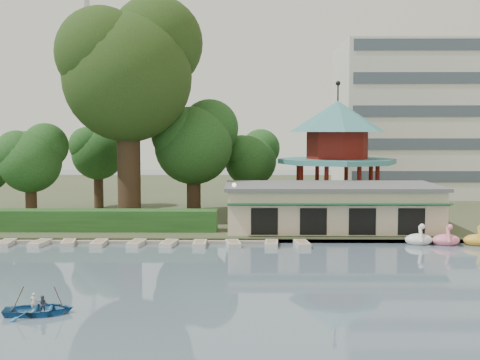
{
  "coord_description": "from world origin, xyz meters",
  "views": [
    {
      "loc": [
        2.48,
        -30.71,
        8.96
      ],
      "look_at": [
        2.0,
        18.0,
        5.0
      ],
      "focal_mm": 45.0,
      "sensor_mm": 36.0,
      "label": 1
    }
  ],
  "objects_px": {
    "dock": "(67,241)",
    "pavilion": "(337,145)",
    "rowboat_with_passengers": "(38,305)",
    "big_tree": "(130,66)",
    "boathouse": "(331,206)"
  },
  "relations": [
    {
      "from": "big_tree",
      "to": "rowboat_with_passengers",
      "type": "height_order",
      "value": "big_tree"
    },
    {
      "from": "rowboat_with_passengers",
      "to": "pavilion",
      "type": "bearing_deg",
      "value": 59.89
    },
    {
      "from": "pavilion",
      "to": "big_tree",
      "type": "height_order",
      "value": "big_tree"
    },
    {
      "from": "big_tree",
      "to": "rowboat_with_passengers",
      "type": "distance_m",
      "value": 33.61
    },
    {
      "from": "boathouse",
      "to": "pavilion",
      "type": "bearing_deg",
      "value": 78.72
    },
    {
      "from": "dock",
      "to": "rowboat_with_passengers",
      "type": "height_order",
      "value": "rowboat_with_passengers"
    },
    {
      "from": "dock",
      "to": "pavilion",
      "type": "height_order",
      "value": "pavilion"
    },
    {
      "from": "pavilion",
      "to": "rowboat_with_passengers",
      "type": "distance_m",
      "value": 39.87
    },
    {
      "from": "dock",
      "to": "pavilion",
      "type": "bearing_deg",
      "value": 31.66
    },
    {
      "from": "dock",
      "to": "big_tree",
      "type": "bearing_deg",
      "value": 73.93
    },
    {
      "from": "boathouse",
      "to": "rowboat_with_passengers",
      "type": "height_order",
      "value": "boathouse"
    },
    {
      "from": "big_tree",
      "to": "boathouse",
      "type": "bearing_deg",
      "value": -18.3
    },
    {
      "from": "big_tree",
      "to": "rowboat_with_passengers",
      "type": "bearing_deg",
      "value": -87.84
    },
    {
      "from": "pavilion",
      "to": "big_tree",
      "type": "relative_size",
      "value": 0.61
    },
    {
      "from": "pavilion",
      "to": "dock",
      "type": "bearing_deg",
      "value": -148.34
    }
  ]
}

